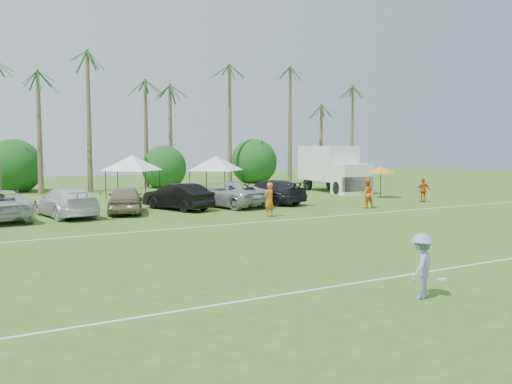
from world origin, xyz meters
TOP-DOWN VIEW (x-y plane):
  - ground at (0.00, 0.00)m, footprint 120.00×120.00m
  - field_lines at (0.00, 8.00)m, footprint 80.00×12.10m
  - palm_tree_4 at (-4.00, 38.00)m, footprint 2.40×2.40m
  - palm_tree_5 at (0.00, 38.00)m, footprint 2.40×2.40m
  - palm_tree_6 at (4.00, 38.00)m, footprint 2.40×2.40m
  - palm_tree_7 at (8.00, 38.00)m, footprint 2.40×2.40m
  - palm_tree_8 at (13.00, 38.00)m, footprint 2.40×2.40m
  - palm_tree_9 at (18.00, 38.00)m, footprint 2.40×2.40m
  - palm_tree_10 at (23.00, 38.00)m, footprint 2.40×2.40m
  - palm_tree_11 at (27.00, 38.00)m, footprint 2.40×2.40m
  - bush_tree_1 at (-6.00, 39.00)m, footprint 4.00×4.00m
  - bush_tree_2 at (6.00, 39.00)m, footprint 4.00×4.00m
  - bush_tree_3 at (16.00, 39.00)m, footprint 4.00×4.00m
  - sideline_player_a at (3.53, 15.56)m, footprint 0.76×0.60m
  - sideline_player_b at (10.72, 16.07)m, footprint 0.98×0.84m
  - sideline_player_c at (16.34, 16.93)m, footprint 1.01×0.64m
  - box_truck at (16.30, 26.52)m, footprint 3.42×7.37m
  - canopy_tent_left at (0.09, 27.91)m, footprint 4.43×4.43m
  - canopy_tent_right at (5.57, 26.08)m, footprint 4.33×4.33m
  - market_umbrella at (15.95, 20.60)m, footprint 2.02×2.02m
  - frisbee_player at (-1.49, 0.03)m, footprint 1.29×1.03m
  - parked_car_2 at (-8.99, 21.02)m, footprint 2.63×5.61m
  - parked_car_3 at (-5.80, 20.90)m, footprint 2.84×5.58m
  - parked_car_4 at (-2.61, 20.84)m, footprint 3.20×4.91m
  - parked_car_5 at (0.58, 21.03)m, footprint 3.03×4.99m
  - parked_car_6 at (3.78, 20.96)m, footprint 3.99×6.08m
  - parked_car_7 at (6.97, 21.18)m, footprint 3.42×5.72m

SIDE VIEW (x-z plane):
  - ground at x=0.00m, z-range 0.00..0.00m
  - field_lines at x=0.00m, z-range 0.00..0.01m
  - parked_car_2 at x=-8.99m, z-range 0.00..1.55m
  - parked_car_3 at x=-5.80m, z-range 0.00..1.55m
  - parked_car_4 at x=-2.61m, z-range 0.00..1.55m
  - parked_car_5 at x=0.58m, z-range 0.00..1.55m
  - parked_car_6 at x=3.78m, z-range 0.00..1.55m
  - parked_car_7 at x=6.97m, z-range 0.00..1.55m
  - sideline_player_c at x=16.34m, z-range 0.00..1.60m
  - frisbee_player at x=-1.49m, z-range 0.00..1.64m
  - sideline_player_b at x=10.72m, z-range 0.00..1.75m
  - sideline_player_a at x=3.53m, z-range 0.00..1.82m
  - bush_tree_1 at x=-6.00m, z-range -0.20..3.80m
  - bush_tree_2 at x=6.00m, z-range -0.20..3.80m
  - bush_tree_3 at x=16.00m, z-range -0.20..3.80m
  - box_truck at x=16.30m, z-range 0.13..3.80m
  - market_umbrella at x=15.95m, z-range 0.89..3.14m
  - canopy_tent_right at x=5.57m, z-range 1.25..4.76m
  - canopy_tent_left at x=0.09m, z-range 1.28..4.86m
  - palm_tree_4 at x=-4.00m, z-range 3.03..11.93m
  - palm_tree_8 at x=13.00m, z-range 3.03..11.93m
  - palm_tree_5 at x=0.00m, z-range 3.40..13.30m
  - palm_tree_9 at x=18.00m, z-range 3.40..13.30m
  - palm_tree_6 at x=4.00m, z-range 3.76..14.66m
  - palm_tree_10 at x=23.00m, z-range 3.76..14.66m
  - palm_tree_7 at x=8.00m, z-range 4.11..16.01m
  - palm_tree_11 at x=27.00m, z-range 4.11..16.01m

